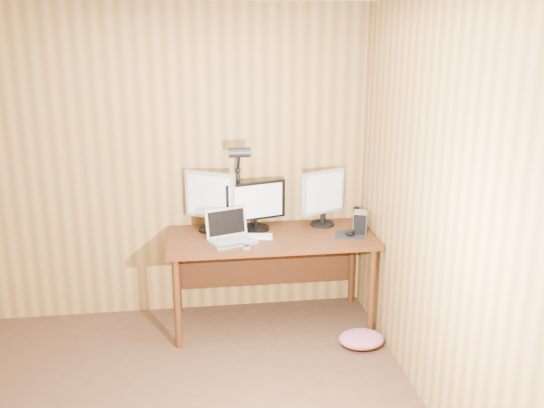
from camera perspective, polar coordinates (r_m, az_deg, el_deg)
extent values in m
plane|color=#A87A3C|center=(4.91, -11.53, 3.53)|extent=(4.00, 0.00, 4.00)
plane|color=#A87A3C|center=(3.30, 18.21, -3.30)|extent=(0.00, 4.00, 4.00)
cube|color=#4C240F|center=(4.73, -0.08, -3.20)|extent=(1.60, 0.70, 0.04)
cube|color=#4C240F|center=(5.12, -0.57, -4.91)|extent=(1.48, 0.02, 0.51)
cylinder|color=#4C240F|center=(4.57, -8.93, -9.25)|extent=(0.05, 0.05, 0.71)
cylinder|color=#4C240F|center=(5.10, -8.86, -6.44)|extent=(0.05, 0.05, 0.71)
cylinder|color=#4C240F|center=(4.76, 9.36, -8.17)|extent=(0.05, 0.05, 0.71)
cylinder|color=#4C240F|center=(5.27, 7.52, -5.59)|extent=(0.05, 0.05, 0.71)
cylinder|color=black|center=(4.86, -1.52, -2.29)|extent=(0.22, 0.22, 0.02)
cylinder|color=black|center=(4.84, -1.53, -1.82)|extent=(0.03, 0.03, 0.06)
cube|color=black|center=(4.79, -1.54, 0.30)|extent=(0.49, 0.17, 0.31)
cube|color=silver|center=(4.77, -1.46, 0.24)|extent=(0.42, 0.13, 0.27)
cylinder|color=black|center=(4.86, -5.74, -2.37)|extent=(0.20, 0.20, 0.02)
cylinder|color=black|center=(4.84, -5.76, -1.76)|extent=(0.04, 0.04, 0.09)
cube|color=silver|center=(4.77, -5.83, 0.84)|extent=(0.39, 0.24, 0.37)
cube|color=silver|center=(4.75, -5.96, 0.78)|extent=(0.32, 0.19, 0.32)
cylinder|color=black|center=(4.98, 4.76, -1.88)|extent=(0.19, 0.19, 0.02)
cylinder|color=black|center=(4.96, 4.77, -1.30)|extent=(0.04, 0.04, 0.09)
cube|color=silver|center=(4.90, 4.83, 1.13)|extent=(0.38, 0.21, 0.35)
cube|color=silver|center=(4.88, 4.99, 1.07)|extent=(0.32, 0.16, 0.30)
cube|color=silver|center=(4.58, -3.75, -3.53)|extent=(0.39, 0.33, 0.02)
cube|color=silver|center=(4.64, -4.34, -1.71)|extent=(0.33, 0.15, 0.22)
cube|color=black|center=(4.64, -4.34, -1.71)|extent=(0.29, 0.13, 0.18)
cube|color=#B2B2B7|center=(4.57, -3.76, -3.41)|extent=(0.31, 0.22, 0.00)
cube|color=silver|center=(4.68, -2.28, -3.07)|extent=(0.39, 0.17, 0.02)
cube|color=white|center=(4.67, -2.29, -2.96)|extent=(0.36, 0.15, 0.00)
cube|color=black|center=(4.76, 7.31, -2.91)|extent=(0.26, 0.24, 0.00)
ellipsoid|color=black|center=(4.75, 7.32, -2.67)|extent=(0.08, 0.12, 0.04)
cube|color=silver|center=(4.83, 8.30, -1.68)|extent=(0.14, 0.17, 0.16)
cube|color=black|center=(4.76, 8.24, -1.96)|extent=(0.09, 0.04, 0.16)
cube|color=silver|center=(4.48, -2.37, -4.00)|extent=(0.07, 0.11, 0.01)
cube|color=black|center=(4.48, -2.37, -3.92)|extent=(0.05, 0.07, 0.00)
cylinder|color=black|center=(5.11, 7.92, -0.93)|extent=(0.05, 0.05, 0.12)
cube|color=black|center=(4.96, -3.14, -2.13)|extent=(0.06, 0.07, 0.07)
cylinder|color=black|center=(4.89, -3.18, 0.55)|extent=(0.03, 0.03, 0.46)
sphere|color=black|center=(4.83, -3.22, 3.20)|extent=(0.05, 0.05, 0.05)
cylinder|color=black|center=(4.74, -3.17, 4.04)|extent=(0.02, 0.16, 0.19)
cylinder|color=black|center=(4.63, -3.09, 4.86)|extent=(0.17, 0.08, 0.08)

